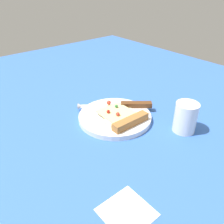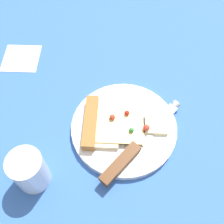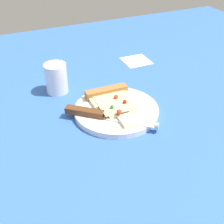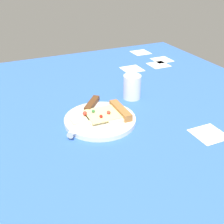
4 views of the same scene
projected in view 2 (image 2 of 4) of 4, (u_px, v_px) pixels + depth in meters
ground_plane at (158, 107)px, 63.45cm from camera, size 158.45×158.45×3.00cm
plate at (124, 128)px, 58.08cm from camera, size 22.29×22.29×1.54cm
pizza_slice at (112, 124)px, 56.80cm from camera, size 17.50×12.03×2.65cm
knife at (135, 148)px, 54.23cm from camera, size 16.94×19.81×2.45cm
drinking_glass at (29, 171)px, 49.46cm from camera, size 6.38×6.38×8.71cm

